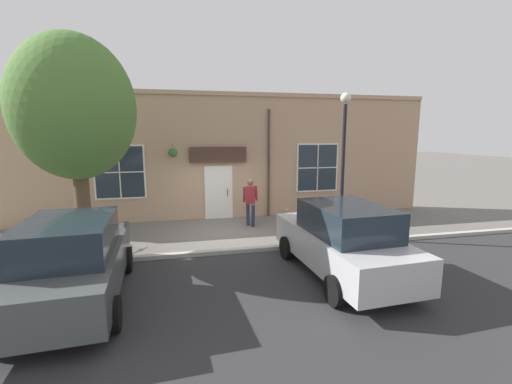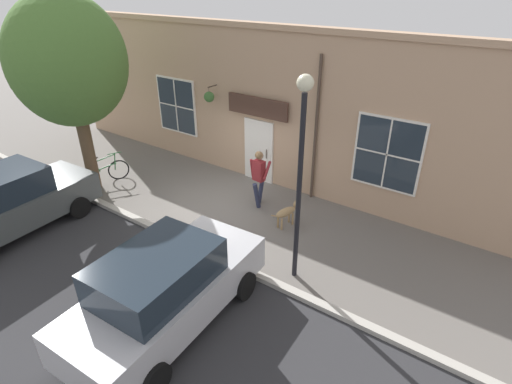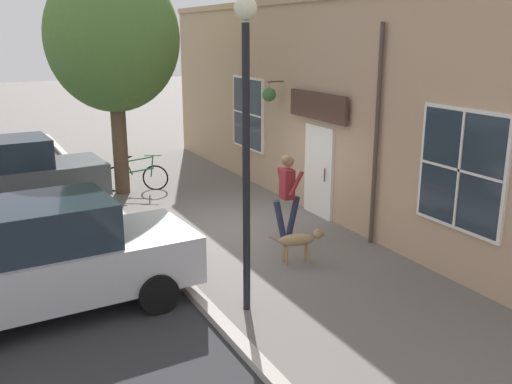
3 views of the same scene
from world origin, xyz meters
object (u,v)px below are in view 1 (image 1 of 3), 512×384
(dog_on_leash, at_px, (287,216))
(parked_car_mid_block, at_px, (343,240))
(street_tree_by_curb, at_px, (76,111))
(street_lamp, at_px, (344,145))
(pedestrian_walking, at_px, (250,197))
(leaning_bicycle, at_px, (89,239))
(parked_car_nearest_curb, at_px, (73,261))

(dog_on_leash, bearing_deg, parked_car_mid_block, -0.77)
(dog_on_leash, xyz_separation_m, street_tree_by_curb, (1.70, -6.29, 3.49))
(parked_car_mid_block, distance_m, street_lamp, 3.67)
(pedestrian_walking, distance_m, street_lamp, 3.84)
(street_tree_by_curb, bearing_deg, pedestrian_walking, 113.32)
(leaning_bicycle, bearing_deg, pedestrian_walking, 109.05)
(street_tree_by_curb, xyz_separation_m, parked_car_mid_block, (2.69, 6.23, -3.04))
(street_tree_by_curb, relative_size, street_lamp, 1.28)
(street_tree_by_curb, xyz_separation_m, parked_car_nearest_curb, (2.78, 0.41, -3.04))
(dog_on_leash, xyz_separation_m, street_lamp, (1.70, 1.24, 2.58))
(parked_car_nearest_curb, bearing_deg, leaning_bicycle, -171.51)
(street_lamp, bearing_deg, parked_car_nearest_curb, -68.67)
(leaning_bicycle, xyz_separation_m, parked_car_nearest_curb, (3.19, 0.48, 0.50))
(pedestrian_walking, xyz_separation_m, dog_on_leash, (0.46, 1.27, -0.63))
(pedestrian_walking, bearing_deg, leaning_bicycle, -70.95)
(dog_on_leash, xyz_separation_m, leaning_bicycle, (1.29, -6.35, -0.05))
(street_tree_by_curb, height_order, parked_car_mid_block, street_tree_by_curb)
(dog_on_leash, relative_size, parked_car_mid_block, 0.24)
(dog_on_leash, bearing_deg, pedestrian_walking, -109.95)
(dog_on_leash, height_order, parked_car_mid_block, parked_car_mid_block)
(street_tree_by_curb, xyz_separation_m, leaning_bicycle, (-0.41, -0.06, -3.54))
(pedestrian_walking, xyz_separation_m, parked_car_mid_block, (4.85, 1.21, -0.19))
(parked_car_nearest_curb, distance_m, street_lamp, 7.92)
(leaning_bicycle, distance_m, street_lamp, 8.04)
(parked_car_mid_block, bearing_deg, street_lamp, 154.29)
(dog_on_leash, xyz_separation_m, parked_car_mid_block, (4.39, -0.06, 0.45))
(dog_on_leash, height_order, parked_car_nearest_curb, parked_car_nearest_curb)
(pedestrian_walking, height_order, parked_car_nearest_curb, pedestrian_walking)
(parked_car_mid_block, bearing_deg, street_tree_by_curb, -113.35)
(pedestrian_walking, xyz_separation_m, street_tree_by_curb, (2.16, -5.02, 2.85))
(dog_on_leash, relative_size, street_tree_by_curb, 0.18)
(dog_on_leash, distance_m, parked_car_mid_block, 4.41)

